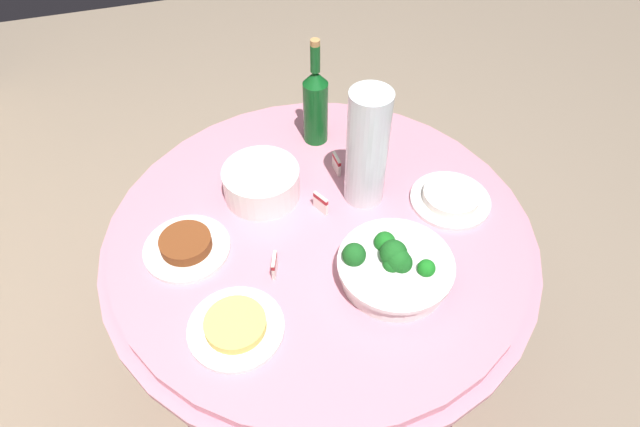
{
  "coord_description": "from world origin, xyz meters",
  "views": [
    {
      "loc": [
        -0.91,
        0.28,
        1.82
      ],
      "look_at": [
        0.0,
        0.0,
        0.79
      ],
      "focal_mm": 30.54,
      "sensor_mm": 36.0,
      "label": 1
    }
  ],
  "objects_px": {
    "broccoli_bowl": "(394,267)",
    "label_placard_rear": "(337,163)",
    "serving_tongs": "(376,120)",
    "label_placard_mid": "(275,264)",
    "food_plate_rice": "(451,198)",
    "decorative_fruit_vase": "(367,151)",
    "food_plate_stir_fry": "(186,246)",
    "wine_bottle": "(316,104)",
    "food_plate_noodles": "(236,326)",
    "plate_stack": "(262,183)",
    "label_placard_front": "(321,202)"
  },
  "relations": [
    {
      "from": "label_placard_rear",
      "to": "food_plate_noodles",
      "type": "bearing_deg",
      "value": 138.89
    },
    {
      "from": "serving_tongs",
      "to": "food_plate_rice",
      "type": "bearing_deg",
      "value": -170.36
    },
    {
      "from": "broccoli_bowl",
      "to": "label_placard_rear",
      "type": "relative_size",
      "value": 5.09
    },
    {
      "from": "broccoli_bowl",
      "to": "food_plate_noodles",
      "type": "bearing_deg",
      "value": 94.94
    },
    {
      "from": "wine_bottle",
      "to": "label_placard_mid",
      "type": "bearing_deg",
      "value": 152.44
    },
    {
      "from": "broccoli_bowl",
      "to": "food_plate_noodles",
      "type": "xyz_separation_m",
      "value": [
        -0.03,
        0.39,
        -0.03
      ]
    },
    {
      "from": "label_placard_front",
      "to": "label_placard_mid",
      "type": "xyz_separation_m",
      "value": [
        -0.17,
        0.17,
        0.0
      ]
    },
    {
      "from": "label_placard_front",
      "to": "serving_tongs",
      "type": "bearing_deg",
      "value": -41.29
    },
    {
      "from": "label_placard_mid",
      "to": "wine_bottle",
      "type": "bearing_deg",
      "value": -27.56
    },
    {
      "from": "serving_tongs",
      "to": "food_plate_rice",
      "type": "relative_size",
      "value": 0.66
    },
    {
      "from": "food_plate_noodles",
      "to": "label_placard_rear",
      "type": "xyz_separation_m",
      "value": [
        0.44,
        -0.38,
        0.02
      ]
    },
    {
      "from": "label_placard_front",
      "to": "plate_stack",
      "type": "bearing_deg",
      "value": 52.47
    },
    {
      "from": "decorative_fruit_vase",
      "to": "food_plate_noodles",
      "type": "height_order",
      "value": "decorative_fruit_vase"
    },
    {
      "from": "broccoli_bowl",
      "to": "label_placard_rear",
      "type": "xyz_separation_m",
      "value": [
        0.4,
        0.01,
        -0.01
      ]
    },
    {
      "from": "broccoli_bowl",
      "to": "serving_tongs",
      "type": "height_order",
      "value": "broccoli_bowl"
    },
    {
      "from": "wine_bottle",
      "to": "label_placard_mid",
      "type": "distance_m",
      "value": 0.53
    },
    {
      "from": "food_plate_noodles",
      "to": "food_plate_rice",
      "type": "xyz_separation_m",
      "value": [
        0.23,
        -0.64,
        0.0
      ]
    },
    {
      "from": "label_placard_rear",
      "to": "plate_stack",
      "type": "bearing_deg",
      "value": 97.86
    },
    {
      "from": "label_placard_mid",
      "to": "broccoli_bowl",
      "type": "bearing_deg",
      "value": -109.81
    },
    {
      "from": "wine_bottle",
      "to": "food_plate_stir_fry",
      "type": "distance_m",
      "value": 0.56
    },
    {
      "from": "decorative_fruit_vase",
      "to": "serving_tongs",
      "type": "bearing_deg",
      "value": -26.84
    },
    {
      "from": "label_placard_front",
      "to": "decorative_fruit_vase",
      "type": "bearing_deg",
      "value": -80.9
    },
    {
      "from": "broccoli_bowl",
      "to": "plate_stack",
      "type": "distance_m",
      "value": 0.44
    },
    {
      "from": "broccoli_bowl",
      "to": "label_placard_mid",
      "type": "distance_m",
      "value": 0.29
    },
    {
      "from": "food_plate_noodles",
      "to": "food_plate_stir_fry",
      "type": "distance_m",
      "value": 0.28
    },
    {
      "from": "wine_bottle",
      "to": "food_plate_rice",
      "type": "height_order",
      "value": "wine_bottle"
    },
    {
      "from": "label_placard_front",
      "to": "label_placard_mid",
      "type": "distance_m",
      "value": 0.24
    },
    {
      "from": "broccoli_bowl",
      "to": "plate_stack",
      "type": "bearing_deg",
      "value": 32.99
    },
    {
      "from": "label_placard_mid",
      "to": "label_placard_rear",
      "type": "bearing_deg",
      "value": -40.24
    },
    {
      "from": "plate_stack",
      "to": "food_plate_stir_fry",
      "type": "bearing_deg",
      "value": 121.3
    },
    {
      "from": "food_plate_stir_fry",
      "to": "label_placard_rear",
      "type": "relative_size",
      "value": 4.0
    },
    {
      "from": "wine_bottle",
      "to": "plate_stack",
      "type": "bearing_deg",
      "value": 132.06
    },
    {
      "from": "label_placard_front",
      "to": "label_placard_rear",
      "type": "xyz_separation_m",
      "value": [
        0.14,
        -0.09,
        0.0
      ]
    },
    {
      "from": "serving_tongs",
      "to": "label_placard_front",
      "type": "bearing_deg",
      "value": 138.71
    },
    {
      "from": "label_placard_mid",
      "to": "food_plate_rice",
      "type": "bearing_deg",
      "value": -79.64
    },
    {
      "from": "wine_bottle",
      "to": "food_plate_noodles",
      "type": "bearing_deg",
      "value": 148.5
    },
    {
      "from": "decorative_fruit_vase",
      "to": "food_plate_rice",
      "type": "distance_m",
      "value": 0.28
    },
    {
      "from": "food_plate_noodles",
      "to": "label_placard_front",
      "type": "bearing_deg",
      "value": -44.22
    },
    {
      "from": "wine_bottle",
      "to": "food_plate_noodles",
      "type": "distance_m",
      "value": 0.71
    },
    {
      "from": "food_plate_noodles",
      "to": "food_plate_rice",
      "type": "distance_m",
      "value": 0.68
    },
    {
      "from": "food_plate_stir_fry",
      "to": "food_plate_rice",
      "type": "height_order",
      "value": "food_plate_stir_fry"
    },
    {
      "from": "serving_tongs",
      "to": "food_plate_noodles",
      "type": "xyz_separation_m",
      "value": [
        -0.62,
        0.57,
        0.01
      ]
    },
    {
      "from": "broccoli_bowl",
      "to": "decorative_fruit_vase",
      "type": "distance_m",
      "value": 0.31
    },
    {
      "from": "serving_tongs",
      "to": "decorative_fruit_vase",
      "type": "bearing_deg",
      "value": 153.16
    },
    {
      "from": "label_placard_rear",
      "to": "food_plate_rice",
      "type": "bearing_deg",
      "value": -128.54
    },
    {
      "from": "serving_tongs",
      "to": "food_plate_rice",
      "type": "height_order",
      "value": "food_plate_rice"
    },
    {
      "from": "decorative_fruit_vase",
      "to": "serving_tongs",
      "type": "xyz_separation_m",
      "value": [
        0.3,
        -0.15,
        -0.16
      ]
    },
    {
      "from": "serving_tongs",
      "to": "label_placard_mid",
      "type": "distance_m",
      "value": 0.67
    },
    {
      "from": "food_plate_stir_fry",
      "to": "label_placard_mid",
      "type": "distance_m",
      "value": 0.24
    },
    {
      "from": "broccoli_bowl",
      "to": "decorative_fruit_vase",
      "type": "bearing_deg",
      "value": -5.71
    }
  ]
}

